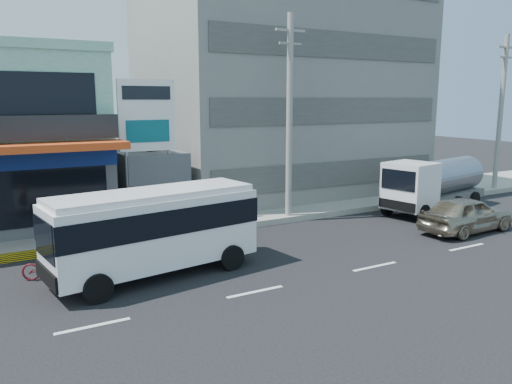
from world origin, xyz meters
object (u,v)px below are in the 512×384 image
(tanker_truck, at_px, (433,184))
(minibus, at_px, (154,225))
(utility_pole_far, at_px, (501,113))
(sedan, at_px, (466,214))
(satellite_dish, at_px, (147,150))
(billboard, at_px, (147,124))
(motorcycle_rider, at_px, (48,258))
(concrete_building, at_px, (278,84))
(utility_pole_near, at_px, (289,117))

(tanker_truck, bearing_deg, minibus, -171.54)
(utility_pole_far, relative_size, sedan, 2.04)
(satellite_dish, xyz_separation_m, billboard, (-0.50, -1.80, 1.35))
(minibus, height_order, tanker_truck, minibus)
(billboard, height_order, motorcycle_rider, billboard)
(billboard, distance_m, sedan, 15.15)
(sedan, relative_size, motorcycle_rider, 2.14)
(utility_pole_far, bearing_deg, minibus, -169.74)
(motorcycle_rider, bearing_deg, minibus, -21.95)
(satellite_dish, relative_size, sedan, 0.31)
(billboard, bearing_deg, concrete_building, 28.92)
(minibus, bearing_deg, sedan, -5.30)
(satellite_dish, xyz_separation_m, sedan, (12.00, -9.32, -2.74))
(motorcycle_rider, bearing_deg, billboard, 44.00)
(utility_pole_near, bearing_deg, sedan, -43.63)
(concrete_building, distance_m, motorcycle_rider, 19.87)
(billboard, bearing_deg, utility_pole_far, -4.57)
(satellite_dish, height_order, utility_pole_near, utility_pole_near)
(minibus, xyz_separation_m, motorcycle_rider, (-3.27, 1.32, -1.03))
(concrete_building, relative_size, motorcycle_rider, 6.98)
(satellite_dish, bearing_deg, sedan, -37.83)
(satellite_dish, bearing_deg, motorcycle_rider, -129.74)
(concrete_building, bearing_deg, utility_pole_near, -117.76)
(utility_pole_far, height_order, tanker_truck, utility_pole_far)
(utility_pole_near, xyz_separation_m, utility_pole_far, (16.00, 0.00, 0.00))
(utility_pole_far, height_order, sedan, utility_pole_far)
(concrete_building, bearing_deg, tanker_truck, -67.37)
(minibus, bearing_deg, motorcycle_rider, 158.05)
(sedan, bearing_deg, concrete_building, 5.97)
(utility_pole_far, distance_m, motorcycle_rider, 28.07)
(concrete_building, distance_m, satellite_dish, 11.30)
(concrete_building, height_order, utility_pole_far, concrete_building)
(minibus, relative_size, tanker_truck, 0.98)
(utility_pole_far, bearing_deg, sedan, -150.23)
(tanker_truck, relative_size, motorcycle_rider, 3.29)
(minibus, bearing_deg, satellite_dish, 74.08)
(concrete_building, height_order, minibus, concrete_building)
(utility_pole_far, height_order, motorcycle_rider, utility_pole_far)
(satellite_dish, bearing_deg, billboard, -105.52)
(billboard, bearing_deg, motorcycle_rider, -136.00)
(utility_pole_far, bearing_deg, utility_pole_near, 180.00)
(sedan, xyz_separation_m, motorcycle_rider, (-17.55, 2.64, -0.08))
(billboard, relative_size, minibus, 0.93)
(tanker_truck, distance_m, motorcycle_rider, 19.59)
(sedan, bearing_deg, minibus, 82.13)
(satellite_dish, height_order, minibus, satellite_dish)
(concrete_building, height_order, utility_pole_near, concrete_building)
(utility_pole_near, xyz_separation_m, motorcycle_rider, (-11.55, -3.08, -4.39))
(utility_pole_near, distance_m, motorcycle_rider, 12.73)
(concrete_building, relative_size, utility_pole_near, 1.60)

